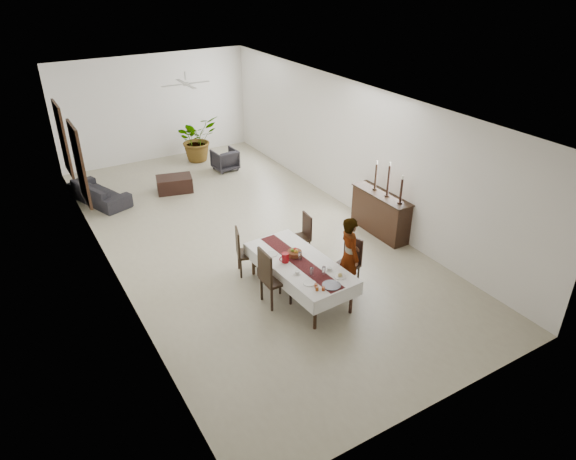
% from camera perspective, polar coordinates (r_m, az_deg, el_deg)
% --- Properties ---
extents(floor, '(6.00, 12.00, 0.00)m').
position_cam_1_polar(floor, '(12.01, -4.92, -0.54)').
color(floor, '#B2AB8D').
rests_on(floor, ground).
extents(ceiling, '(6.00, 12.00, 0.02)m').
position_cam_1_polar(ceiling, '(10.83, -5.63, 14.45)').
color(ceiling, white).
rests_on(ceiling, wall_back).
extents(wall_back, '(6.00, 0.02, 3.20)m').
position_cam_1_polar(wall_back, '(16.69, -14.59, 12.98)').
color(wall_back, white).
rests_on(wall_back, floor).
extents(wall_front, '(6.00, 0.02, 3.20)m').
position_cam_1_polar(wall_front, '(7.07, 17.00, -9.43)').
color(wall_front, white).
rests_on(wall_front, floor).
extents(wall_left, '(0.02, 12.00, 3.20)m').
position_cam_1_polar(wall_left, '(10.51, -20.11, 3.08)').
color(wall_left, white).
rests_on(wall_left, floor).
extents(wall_right, '(0.02, 12.00, 3.20)m').
position_cam_1_polar(wall_right, '(12.81, 7.04, 9.10)').
color(wall_right, white).
rests_on(wall_right, floor).
extents(dining_table_top, '(1.04, 2.25, 0.05)m').
position_cam_1_polar(dining_table_top, '(9.65, 1.29, -3.68)').
color(dining_table_top, black).
rests_on(dining_table_top, table_leg_fl).
extents(table_leg_fl, '(0.07, 0.07, 0.64)m').
position_cam_1_polar(table_leg_fl, '(8.96, 3.03, -9.27)').
color(table_leg_fl, black).
rests_on(table_leg_fl, floor).
extents(table_leg_fr, '(0.07, 0.07, 0.64)m').
position_cam_1_polar(table_leg_fr, '(9.38, 7.03, -7.52)').
color(table_leg_fr, black).
rests_on(table_leg_fr, floor).
extents(table_leg_bl, '(0.07, 0.07, 0.64)m').
position_cam_1_polar(table_leg_bl, '(10.40, -3.89, -3.40)').
color(table_leg_bl, black).
rests_on(table_leg_bl, floor).
extents(table_leg_br, '(0.07, 0.07, 0.64)m').
position_cam_1_polar(table_leg_br, '(10.76, -0.18, -2.14)').
color(table_leg_br, black).
rests_on(table_leg_br, floor).
extents(tablecloth_top, '(1.22, 2.43, 0.01)m').
position_cam_1_polar(tablecloth_top, '(9.63, 1.29, -3.54)').
color(tablecloth_top, white).
rests_on(tablecloth_top, dining_table_top).
extents(tablecloth_drape_left, '(0.14, 2.36, 0.28)m').
position_cam_1_polar(tablecloth_drape_left, '(9.45, -1.39, -5.19)').
color(tablecloth_drape_left, white).
rests_on(tablecloth_drape_left, dining_table_top).
extents(tablecloth_drape_right, '(0.14, 2.36, 0.28)m').
position_cam_1_polar(tablecloth_drape_right, '(9.98, 3.81, -3.27)').
color(tablecloth_drape_right, white).
rests_on(tablecloth_drape_right, dining_table_top).
extents(tablecloth_drape_near, '(1.08, 0.07, 0.28)m').
position_cam_1_polar(tablecloth_drape_near, '(8.94, 5.68, -7.57)').
color(tablecloth_drape_near, white).
rests_on(tablecloth_drape_near, dining_table_top).
extents(tablecloth_drape_far, '(1.08, 0.07, 0.28)m').
position_cam_1_polar(tablecloth_drape_far, '(10.55, -2.41, -1.34)').
color(tablecloth_drape_far, white).
rests_on(tablecloth_drape_far, dining_table_top).
extents(table_runner, '(0.45, 2.31, 0.00)m').
position_cam_1_polar(table_runner, '(9.63, 1.29, -3.50)').
color(table_runner, '#55181A').
rests_on(table_runner, tablecloth_top).
extents(red_pitcher, '(0.15, 0.15, 0.18)m').
position_cam_1_polar(red_pitcher, '(9.57, -0.30, -3.09)').
color(red_pitcher, '#990B10').
rests_on(red_pitcher, tablecloth_top).
extents(pitcher_handle, '(0.11, 0.02, 0.11)m').
position_cam_1_polar(pitcher_handle, '(9.53, -0.69, -3.23)').
color(pitcher_handle, maroon).
rests_on(pitcher_handle, red_pitcher).
extents(wine_glass_near, '(0.06, 0.06, 0.16)m').
position_cam_1_polar(wine_glass_near, '(9.24, 3.99, -4.51)').
color(wine_glass_near, white).
rests_on(wine_glass_near, tablecloth_top).
extents(wine_glass_mid, '(0.06, 0.06, 0.16)m').
position_cam_1_polar(wine_glass_mid, '(9.20, 2.65, -4.65)').
color(wine_glass_mid, silver).
rests_on(wine_glass_mid, tablecloth_top).
extents(wine_glass_far, '(0.06, 0.06, 0.16)m').
position_cam_1_polar(wine_glass_far, '(9.64, 1.36, -2.92)').
color(wine_glass_far, silver).
rests_on(wine_glass_far, tablecloth_top).
extents(teacup_right, '(0.08, 0.08, 0.06)m').
position_cam_1_polar(teacup_right, '(9.39, 4.62, -4.34)').
color(teacup_right, silver).
rests_on(teacup_right, saucer_right).
extents(saucer_right, '(0.14, 0.14, 0.01)m').
position_cam_1_polar(saucer_right, '(9.40, 4.61, -4.45)').
color(saucer_right, white).
rests_on(saucer_right, tablecloth_top).
extents(teacup_left, '(0.08, 0.08, 0.06)m').
position_cam_1_polar(teacup_left, '(9.26, 1.05, -4.74)').
color(teacup_left, silver).
rests_on(teacup_left, saucer_left).
extents(saucer_left, '(0.14, 0.14, 0.01)m').
position_cam_1_polar(saucer_left, '(9.27, 1.04, -4.86)').
color(saucer_left, white).
rests_on(saucer_left, tablecloth_top).
extents(plate_near_right, '(0.22, 0.22, 0.01)m').
position_cam_1_polar(plate_near_right, '(9.24, 5.80, -5.15)').
color(plate_near_right, white).
rests_on(plate_near_right, tablecloth_top).
extents(bread_near_right, '(0.08, 0.08, 0.08)m').
position_cam_1_polar(bread_near_right, '(9.22, 5.81, -5.02)').
color(bread_near_right, tan).
rests_on(bread_near_right, plate_near_right).
extents(plate_near_left, '(0.22, 0.22, 0.01)m').
position_cam_1_polar(plate_near_left, '(9.03, 2.39, -5.91)').
color(plate_near_left, white).
rests_on(plate_near_left, tablecloth_top).
extents(plate_far_left, '(0.22, 0.22, 0.01)m').
position_cam_1_polar(plate_far_left, '(9.85, -1.80, -2.70)').
color(plate_far_left, silver).
rests_on(plate_far_left, tablecloth_top).
extents(serving_tray, '(0.33, 0.33, 0.02)m').
position_cam_1_polar(serving_tray, '(8.99, 4.85, -6.15)').
color(serving_tray, '#3C3C40').
rests_on(serving_tray, tablecloth_top).
extents(jam_jar_a, '(0.06, 0.06, 0.07)m').
position_cam_1_polar(jam_jar_a, '(8.85, 3.94, -6.52)').
color(jam_jar_a, maroon).
rests_on(jam_jar_a, tablecloth_top).
extents(jam_jar_b, '(0.06, 0.06, 0.07)m').
position_cam_1_polar(jam_jar_b, '(8.84, 3.25, -6.54)').
color(jam_jar_b, '#8B3F14').
rests_on(jam_jar_b, tablecloth_top).
extents(jam_jar_c, '(0.06, 0.06, 0.07)m').
position_cam_1_polar(jam_jar_c, '(8.92, 3.13, -6.17)').
color(jam_jar_c, maroon).
rests_on(jam_jar_c, tablecloth_top).
extents(fruit_basket, '(0.28, 0.28, 0.09)m').
position_cam_1_polar(fruit_basket, '(9.79, 0.74, -2.62)').
color(fruit_basket, brown).
rests_on(fruit_basket, tablecloth_top).
extents(fruit_red, '(0.08, 0.08, 0.08)m').
position_cam_1_polar(fruit_red, '(9.78, 0.82, -2.18)').
color(fruit_red, '#A81110').
rests_on(fruit_red, fruit_basket).
extents(fruit_green, '(0.07, 0.07, 0.07)m').
position_cam_1_polar(fruit_green, '(9.76, 0.47, -2.26)').
color(fruit_green, olive).
rests_on(fruit_green, fruit_basket).
extents(fruit_yellow, '(0.08, 0.08, 0.08)m').
position_cam_1_polar(fruit_yellow, '(9.72, 0.90, -2.39)').
color(fruit_yellow, gold).
rests_on(fruit_yellow, fruit_basket).
extents(chair_right_near_seat, '(0.53, 0.53, 0.05)m').
position_cam_1_polar(chair_right_near_seat, '(10.04, 6.50, -3.98)').
color(chair_right_near_seat, black).
rests_on(chair_right_near_seat, chair_right_near_leg_fl).
extents(chair_right_near_leg_fl, '(0.05, 0.05, 0.42)m').
position_cam_1_polar(chair_right_near_leg_fl, '(10.20, 7.80, -5.05)').
color(chair_right_near_leg_fl, black).
rests_on(chair_right_near_leg_fl, floor).
extents(chair_right_near_leg_fr, '(0.05, 0.05, 0.42)m').
position_cam_1_polar(chair_right_near_leg_fr, '(10.37, 6.24, -4.35)').
color(chair_right_near_leg_fr, black).
rests_on(chair_right_near_leg_fr, floor).
extents(chair_right_near_leg_bl, '(0.05, 0.05, 0.42)m').
position_cam_1_polar(chair_right_near_leg_bl, '(9.96, 6.62, -5.87)').
color(chair_right_near_leg_bl, black).
rests_on(chair_right_near_leg_bl, floor).
extents(chair_right_near_leg_br, '(0.05, 0.05, 0.42)m').
position_cam_1_polar(chair_right_near_leg_br, '(10.13, 5.05, -5.14)').
color(chair_right_near_leg_br, black).
rests_on(chair_right_near_leg_br, floor).
extents(chair_right_near_back, '(0.16, 0.42, 0.54)m').
position_cam_1_polar(chair_right_near_back, '(10.02, 7.25, -2.14)').
color(chair_right_near_back, black).
rests_on(chair_right_near_back, chair_right_near_seat).
extents(chair_right_far_seat, '(0.44, 0.44, 0.05)m').
position_cam_1_polar(chair_right_far_seat, '(10.96, 1.26, -0.92)').
color(chair_right_far_seat, black).
rests_on(chair_right_far_seat, chair_right_far_leg_fl).
extents(chair_right_far_leg_fl, '(0.04, 0.04, 0.40)m').
position_cam_1_polar(chair_right_far_leg_fl, '(11.01, 2.39, -2.13)').
color(chair_right_far_leg_fl, black).
rests_on(chair_right_far_leg_fl, floor).
extents(chair_right_far_leg_fr, '(0.04, 0.04, 0.40)m').
position_cam_1_polar(chair_right_far_leg_fr, '(11.27, 1.64, -1.36)').
color(chair_right_far_leg_fr, black).
rests_on(chair_right_far_leg_fr, floor).
extents(chair_right_far_leg_bl, '(0.04, 0.04, 0.40)m').
position_cam_1_polar(chair_right_far_leg_bl, '(10.88, 0.84, -2.50)').
color(chair_right_far_leg_bl, black).
rests_on(chair_right_far_leg_bl, floor).
extents(chair_right_far_leg_br, '(0.04, 0.04, 0.40)m').
position_cam_1_polar(chair_right_far_leg_br, '(11.14, 0.11, -1.71)').
color(chair_right_far_leg_br, black).
rests_on(chair_right_far_leg_br, floor).
extents(chair_right_far_back, '(0.08, 0.40, 0.51)m').
position_cam_1_polar(chair_right_far_back, '(10.90, 2.14, 0.54)').
color(chair_right_far_back, black).
rests_on(chair_right_far_back, chair_right_far_seat).
extents(chair_left_near_seat, '(0.49, 0.49, 0.06)m').
position_cam_1_polar(chair_left_near_seat, '(9.47, -1.36, -5.49)').
color(chair_left_near_seat, black).
rests_on(chair_left_near_seat, chair_left_near_leg_fl).
extents(chair_left_near_leg_fl, '(0.05, 0.05, 0.48)m').
position_cam_1_polar(chair_left_near_leg_fl, '(9.69, -2.95, -6.57)').
color(chair_left_near_leg_fl, black).
rests_on(chair_left_near_leg_fl, floor).
extents(chair_left_near_leg_fr, '(0.05, 0.05, 0.48)m').
position_cam_1_polar(chair_left_near_leg_fr, '(9.41, -1.81, -7.77)').
color(chair_left_near_leg_fr, black).
rests_on(chair_left_near_leg_fr, floor).
extents(chair_left_near_leg_bl, '(0.05, 0.05, 0.48)m').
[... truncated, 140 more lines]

